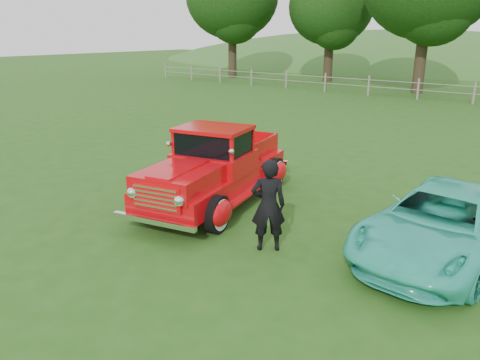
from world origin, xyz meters
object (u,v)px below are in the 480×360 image
Objects in this scene: red_pickup at (216,169)px; teal_sedan at (444,223)px; tree_mid_west at (331,7)px; man at (268,205)px.

red_pickup is 4.91m from teal_sedan.
man is at bearing -64.06° from tree_mid_west.
tree_mid_west is at bearing 100.26° from red_pickup.
red_pickup is 3.09× the size of man.
teal_sedan is (4.89, 0.40, -0.19)m from red_pickup.
red_pickup is 2.69m from man.
tree_mid_west is 30.64m from teal_sedan.
red_pickup is at bearing -67.20° from tree_mid_west.
tree_mid_west is at bearing 125.99° from teal_sedan.
red_pickup is 1.21× the size of teal_sedan.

